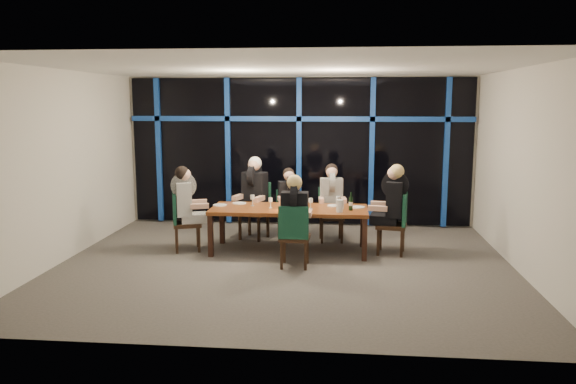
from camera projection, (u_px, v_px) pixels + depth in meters
The scene contains 29 objects.
room at pixel (284, 134), 8.36m from camera, with size 7.04×7.00×3.02m.
window_wall at pixel (300, 149), 11.31m from camera, with size 6.86×0.43×2.94m.
dining_table at pixel (289, 212), 9.36m from camera, with size 2.60×1.00×0.75m.
chair_far_left at pixel (256, 207), 10.35m from camera, with size 0.60×0.60×1.03m.
chair_far_mid at pixel (288, 212), 10.30m from camera, with size 0.51×0.51×0.90m.
chair_far_right at pixel (331, 211), 10.18m from camera, with size 0.49×0.49×0.96m.
chair_end_left at pixel (182, 219), 9.45m from camera, with size 0.58×0.58×0.98m.
chair_end_right at pixel (397, 220), 9.24m from camera, with size 0.54×0.54×1.02m.
chair_near_mid at pixel (294, 233), 8.45m from camera, with size 0.46×0.46×0.97m.
diner_far_left at pixel (254, 186), 10.21m from camera, with size 0.61×0.70×1.00m.
diner_far_mid at pixel (289, 193), 10.17m from camera, with size 0.51×0.60×0.87m.
diner_far_right at pixel (332, 191), 10.04m from camera, with size 0.50×0.62×0.93m.
diner_end_left at pixel (186, 196), 9.41m from camera, with size 0.67×0.59×0.96m.
diner_end_right at pixel (392, 196), 9.19m from camera, with size 0.67×0.55×0.99m.
diner_near_mid at pixel (295, 207), 8.47m from camera, with size 0.49×0.61×0.95m.
plate_far_left at pixel (239, 203), 9.73m from camera, with size 0.24×0.24×0.01m, color white.
plate_far_mid at pixel (294, 204), 9.63m from camera, with size 0.24×0.24×0.01m, color white.
plate_far_right at pixel (334, 206), 9.51m from camera, with size 0.24×0.24×0.01m, color white.
plate_end_left at pixel (220, 205), 9.56m from camera, with size 0.24×0.24×0.01m, color white.
plate_end_right at pixel (358, 207), 9.37m from camera, with size 0.24×0.24×0.01m, color white.
plate_near_mid at pixel (298, 211), 9.05m from camera, with size 0.24×0.24×0.01m, color white.
wine_bottle at pixel (351, 203), 9.12m from camera, with size 0.07×0.07×0.30m.
water_pitcher at pixel (340, 206), 8.98m from camera, with size 0.12×0.11×0.20m.
tea_light at pixel (283, 209), 9.12m from camera, with size 0.05×0.05×0.03m, color #F29748.
wine_glass_a at pixel (270, 200), 9.33m from camera, with size 0.07×0.07×0.17m.
wine_glass_b at pixel (296, 200), 9.34m from camera, with size 0.07×0.07×0.19m.
wine_glass_c at pixel (311, 201), 9.24m from camera, with size 0.07×0.07×0.18m.
wine_glass_d at pixel (252, 198), 9.51m from camera, with size 0.07×0.07×0.19m.
wine_glass_e at pixel (338, 199), 9.47m from camera, with size 0.07×0.07×0.17m.
Camera 1 is at (0.87, -8.34, 2.51)m, focal length 35.00 mm.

